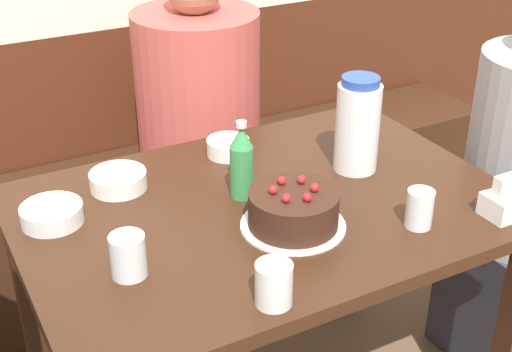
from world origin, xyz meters
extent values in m
cube|color=#4C2314|center=(0.00, 1.05, 0.46)|extent=(4.80, 0.04, 0.91)
cube|color=#381E11|center=(0.00, 0.83, 0.23)|extent=(2.76, 0.38, 0.47)
cube|color=#381E11|center=(0.00, 0.00, 0.74)|extent=(1.16, 0.80, 0.03)
cube|color=#381E11|center=(0.53, -0.35, 0.36)|extent=(0.06, 0.06, 0.72)
cube|color=#381E11|center=(-0.53, 0.35, 0.36)|extent=(0.06, 0.06, 0.72)
cube|color=#381E11|center=(0.53, 0.35, 0.36)|extent=(0.06, 0.06, 0.72)
cylinder|color=white|center=(0.01, -0.12, 0.76)|extent=(0.24, 0.24, 0.01)
cylinder|color=#381E14|center=(0.01, -0.12, 0.80)|extent=(0.20, 0.20, 0.08)
sphere|color=red|center=(0.04, -0.09, 0.85)|extent=(0.02, 0.02, 0.02)
sphere|color=red|center=(0.00, -0.08, 0.85)|extent=(0.02, 0.02, 0.02)
sphere|color=red|center=(-0.04, -0.10, 0.85)|extent=(0.02, 0.02, 0.02)
sphere|color=red|center=(-0.03, -0.15, 0.85)|extent=(0.02, 0.02, 0.02)
sphere|color=red|center=(0.01, -0.17, 0.85)|extent=(0.02, 0.02, 0.02)
sphere|color=red|center=(0.05, -0.14, 0.85)|extent=(0.02, 0.02, 0.02)
cylinder|color=white|center=(0.29, 0.05, 0.87)|extent=(0.11, 0.11, 0.23)
cylinder|color=#28479E|center=(0.29, 0.05, 0.99)|extent=(0.10, 0.10, 0.02)
cylinder|color=#388E4C|center=(-0.03, 0.06, 0.82)|extent=(0.06, 0.06, 0.13)
cone|color=#388E4C|center=(-0.03, 0.06, 0.91)|extent=(0.06, 0.06, 0.05)
cylinder|color=silver|center=(-0.03, 0.06, 0.94)|extent=(0.03, 0.03, 0.01)
cube|color=white|center=(0.47, -0.31, 0.78)|extent=(0.11, 0.08, 0.05)
cube|color=white|center=(0.47, -0.31, 0.83)|extent=(0.09, 0.03, 0.05)
cylinder|color=white|center=(0.04, 0.28, 0.77)|extent=(0.12, 0.12, 0.04)
cylinder|color=white|center=(-0.28, 0.24, 0.77)|extent=(0.14, 0.14, 0.04)
cylinder|color=white|center=(-0.47, 0.16, 0.77)|extent=(0.14, 0.14, 0.04)
cylinder|color=silver|center=(0.26, -0.25, 0.80)|extent=(0.06, 0.06, 0.09)
cylinder|color=silver|center=(-0.17, -0.34, 0.80)|extent=(0.07, 0.07, 0.09)
cylinder|color=silver|center=(-0.38, -0.12, 0.80)|extent=(0.07, 0.07, 0.09)
cube|color=#33333D|center=(0.84, -0.07, 0.23)|extent=(0.34, 0.30, 0.45)
cube|color=#33333D|center=(0.12, 0.66, 0.23)|extent=(0.30, 0.34, 0.45)
cylinder|color=#BC4C47|center=(0.12, 0.66, 0.74)|extent=(0.39, 0.39, 0.59)
camera|label=1|loc=(-0.72, -1.28, 1.62)|focal=50.00mm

